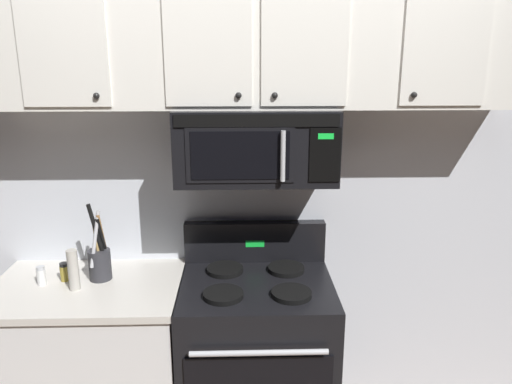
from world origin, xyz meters
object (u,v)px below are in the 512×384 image
utensil_crock_charcoal (100,260)px  salt_shaker (41,276)px  over_range_microwave (256,144)px  spice_jar (65,272)px  pepper_mill (73,270)px  stove_range (256,359)px

utensil_crock_charcoal → salt_shaker: 0.29m
over_range_microwave → spice_jar: (-0.96, -0.06, -0.63)m
pepper_mill → salt_shaker: bearing=162.9°
utensil_crock_charcoal → spice_jar: 0.19m
over_range_microwave → utensil_crock_charcoal: bearing=-176.7°
salt_shaker → spice_jar: 0.11m
utensil_crock_charcoal → salt_shaker: size_ratio=4.15×
salt_shaker → spice_jar: salt_shaker is taller
utensil_crock_charcoal → stove_range: bearing=-5.2°
over_range_microwave → stove_range: bearing=-89.9°
salt_shaker → over_range_microwave: bearing=5.5°
spice_jar → over_range_microwave: bearing=3.5°
spice_jar → utensil_crock_charcoal: bearing=4.3°
salt_shaker → pepper_mill: bearing=-17.1°
pepper_mill → spice_jar: 0.14m
utensil_crock_charcoal → salt_shaker: bearing=-168.3°
stove_range → salt_shaker: size_ratio=11.74×
stove_range → over_range_microwave: size_ratio=1.47×
stove_range → salt_shaker: bearing=179.2°
utensil_crock_charcoal → pepper_mill: 0.15m
stove_range → spice_jar: bearing=176.5°
salt_shaker → pepper_mill: size_ratio=0.47×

